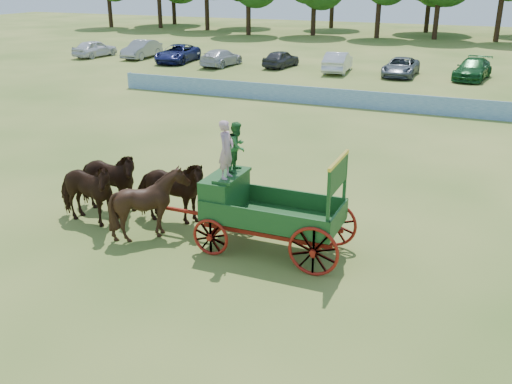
# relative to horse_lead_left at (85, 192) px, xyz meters

# --- Properties ---
(ground) EXTENTS (160.00, 160.00, 0.00)m
(ground) POSITION_rel_horse_lead_left_xyz_m (1.87, 1.68, -1.07)
(ground) COLOR #A79E4B
(ground) RESTS_ON ground
(horse_lead_left) EXTENTS (2.61, 1.35, 2.13)m
(horse_lead_left) POSITION_rel_horse_lead_left_xyz_m (0.00, 0.00, 0.00)
(horse_lead_left) COLOR black
(horse_lead_left) RESTS_ON ground
(horse_lead_right) EXTENTS (2.58, 1.29, 2.13)m
(horse_lead_right) POSITION_rel_horse_lead_left_xyz_m (0.00, 1.10, 0.00)
(horse_lead_right) COLOR black
(horse_lead_right) RESTS_ON ground
(horse_wheel_left) EXTENTS (2.04, 1.84, 2.14)m
(horse_wheel_left) POSITION_rel_horse_lead_left_xyz_m (2.40, 0.00, 0.00)
(horse_wheel_left) COLOR black
(horse_wheel_left) RESTS_ON ground
(horse_wheel_right) EXTENTS (2.66, 1.48, 2.13)m
(horse_wheel_right) POSITION_rel_horse_lead_left_xyz_m (2.40, 1.10, 0.00)
(horse_wheel_right) COLOR black
(horse_wheel_right) RESTS_ON ground
(farm_dray) EXTENTS (6.00, 2.00, 3.77)m
(farm_dray) POSITION_rel_horse_lead_left_xyz_m (5.37, 0.56, 0.53)
(farm_dray) COLOR maroon
(farm_dray) RESTS_ON ground
(sponsor_banner) EXTENTS (26.00, 0.08, 1.05)m
(sponsor_banner) POSITION_rel_horse_lead_left_xyz_m (0.87, 19.68, -0.54)
(sponsor_banner) COLOR #1C5E99
(sponsor_banner) RESTS_ON ground
(parked_cars) EXTENTS (57.54, 7.63, 1.63)m
(parked_cars) POSITION_rel_horse_lead_left_xyz_m (3.30, 31.81, -0.30)
(parked_cars) COLOR silver
(parked_cars) RESTS_ON ground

